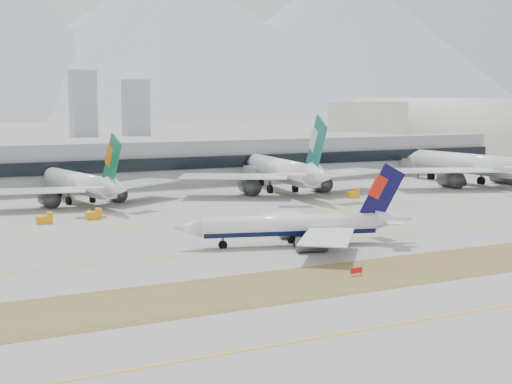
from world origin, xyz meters
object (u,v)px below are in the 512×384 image
hangar (442,162)px  widebody_eva (82,184)px  widebody_cathay (284,172)px  taxiing_airliner (299,226)px  terminal (136,161)px  widebody_china_air (475,166)px

hangar → widebody_eva: bearing=-160.5°
widebody_cathay → hangar: hangar is taller
taxiing_airliner → widebody_cathay: bearing=-100.9°
taxiing_airliner → widebody_eva: widebody_eva is taller
taxiing_airliner → widebody_cathay: widebody_cathay is taller
widebody_cathay → terminal: bearing=40.9°
widebody_eva → widebody_china_air: size_ratio=0.80×
widebody_cathay → widebody_china_air: widebody_china_air is taller
widebody_eva → widebody_china_air: 128.97m
taxiing_airliner → widebody_china_air: widebody_china_air is taller
widebody_china_air → hangar: bearing=-36.1°
taxiing_airliner → widebody_eva: size_ratio=0.83×
widebody_cathay → widebody_china_air: 67.98m
widebody_china_air → taxiing_airliner: bearing=119.9°
taxiing_airliner → terminal: taxiing_airliner is taller
terminal → hangar: (154.56, 20.16, -7.37)m
taxiing_airliner → widebody_eva: (-23.91, 76.48, 1.55)m
hangar → widebody_china_air: bearing=-125.1°
hangar → taxiing_airliner: bearing=-138.5°
taxiing_airliner → widebody_china_air: (104.29, 62.47, 2.81)m
widebody_china_air → widebody_eva: bearing=82.7°
widebody_cathay → taxiing_airliner: bearing=160.6°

